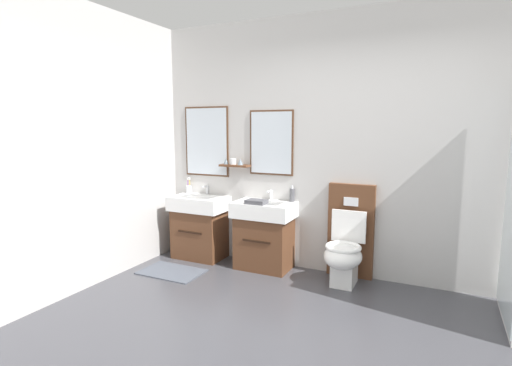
{
  "coord_description": "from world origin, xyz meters",
  "views": [
    {
      "loc": [
        0.75,
        -2.32,
        1.59
      ],
      "look_at": [
        -1.08,
        1.51,
        0.98
      ],
      "focal_mm": 27.57,
      "sensor_mm": 36.0,
      "label": 1
    }
  ],
  "objects_px": {
    "vanity_sink_right": "(264,233)",
    "toothbrush_cup": "(189,189)",
    "soap_dispenser": "(292,195)",
    "toilet": "(347,247)",
    "vanity_sink_left": "(200,225)",
    "folded_hand_towel": "(256,202)"
  },
  "relations": [
    {
      "from": "vanity_sink_right",
      "to": "toothbrush_cup",
      "type": "distance_m",
      "value": 1.2
    },
    {
      "from": "soap_dispenser",
      "to": "folded_hand_towel",
      "type": "distance_m",
      "value": 0.42
    },
    {
      "from": "soap_dispenser",
      "to": "folded_hand_towel",
      "type": "height_order",
      "value": "soap_dispenser"
    },
    {
      "from": "toothbrush_cup",
      "to": "soap_dispenser",
      "type": "height_order",
      "value": "toothbrush_cup"
    },
    {
      "from": "toothbrush_cup",
      "to": "soap_dispenser",
      "type": "bearing_deg",
      "value": 0.43
    },
    {
      "from": "toilet",
      "to": "soap_dispenser",
      "type": "distance_m",
      "value": 0.83
    },
    {
      "from": "toilet",
      "to": "folded_hand_towel",
      "type": "xyz_separation_m",
      "value": [
        -0.97,
        -0.11,
        0.41
      ]
    },
    {
      "from": "toothbrush_cup",
      "to": "folded_hand_towel",
      "type": "relative_size",
      "value": 0.92
    },
    {
      "from": "vanity_sink_left",
      "to": "toothbrush_cup",
      "type": "height_order",
      "value": "toothbrush_cup"
    },
    {
      "from": "vanity_sink_left",
      "to": "soap_dispenser",
      "type": "height_order",
      "value": "soap_dispenser"
    },
    {
      "from": "vanity_sink_right",
      "to": "folded_hand_towel",
      "type": "xyz_separation_m",
      "value": [
        -0.04,
        -0.13,
        0.38
      ]
    },
    {
      "from": "soap_dispenser",
      "to": "toilet",
      "type": "bearing_deg",
      "value": -14.44
    },
    {
      "from": "vanity_sink_left",
      "to": "soap_dispenser",
      "type": "bearing_deg",
      "value": 7.99
    },
    {
      "from": "vanity_sink_right",
      "to": "toothbrush_cup",
      "type": "relative_size",
      "value": 3.76
    },
    {
      "from": "vanity_sink_right",
      "to": "soap_dispenser",
      "type": "height_order",
      "value": "soap_dispenser"
    },
    {
      "from": "vanity_sink_left",
      "to": "toilet",
      "type": "relative_size",
      "value": 0.76
    },
    {
      "from": "vanity_sink_right",
      "to": "soap_dispenser",
      "type": "distance_m",
      "value": 0.54
    },
    {
      "from": "toothbrush_cup",
      "to": "vanity_sink_left",
      "type": "bearing_deg",
      "value": -30.01
    },
    {
      "from": "toothbrush_cup",
      "to": "soap_dispenser",
      "type": "relative_size",
      "value": 1.1
    },
    {
      "from": "vanity_sink_left",
      "to": "vanity_sink_right",
      "type": "bearing_deg",
      "value": 0.0
    },
    {
      "from": "folded_hand_towel",
      "to": "toilet",
      "type": "bearing_deg",
      "value": 6.74
    },
    {
      "from": "toilet",
      "to": "toothbrush_cup",
      "type": "height_order",
      "value": "toilet"
    }
  ]
}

